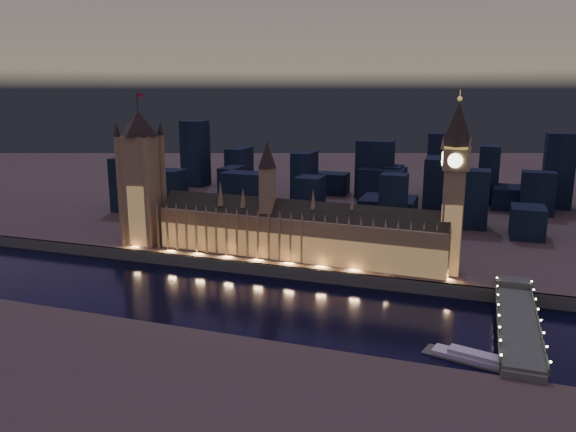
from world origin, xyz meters
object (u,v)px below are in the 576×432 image
(westminster_bridge, at_px, (517,324))
(victoria_tower, at_px, (141,171))
(river_boat, at_px, (477,359))
(elizabeth_tower, at_px, (455,174))
(palace_of_westminster, at_px, (294,231))

(westminster_bridge, bearing_deg, victoria_tower, 165.60)
(victoria_tower, height_order, river_boat, victoria_tower)
(victoria_tower, xyz_separation_m, river_boat, (236.99, -100.79, -60.16))
(victoria_tower, bearing_deg, westminster_bridge, -14.40)
(westminster_bridge, bearing_deg, elizabeth_tower, 119.27)
(victoria_tower, distance_m, river_boat, 264.47)
(river_boat, bearing_deg, victoria_tower, 156.96)
(river_boat, bearing_deg, westminster_bridge, 63.52)
(palace_of_westminster, xyz_separation_m, elizabeth_tower, (100.88, 0.18, 43.49))
(westminster_bridge, xyz_separation_m, river_boat, (-17.65, -35.43, -4.43))
(elizabeth_tower, xyz_separation_m, river_boat, (18.99, -100.80, -68.30))
(victoria_tower, xyz_separation_m, elizabeth_tower, (218.00, 0.01, 8.14))
(palace_of_westminster, relative_size, river_boat, 4.10)
(palace_of_westminster, height_order, victoria_tower, victoria_tower)
(victoria_tower, distance_m, elizabeth_tower, 218.15)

